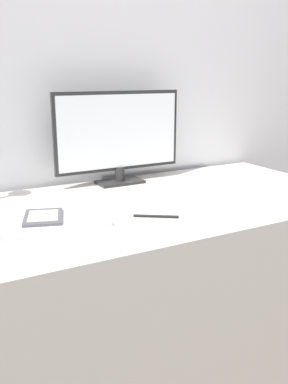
% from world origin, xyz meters
% --- Properties ---
extents(wall_back, '(3.60, 0.05, 2.40)m').
position_xyz_m(wall_back, '(0.00, 0.58, 1.20)').
color(wall_back, silver).
rests_on(wall_back, ground_plane).
extents(desk, '(1.53, 0.79, 0.73)m').
position_xyz_m(desk, '(0.00, 0.13, 0.36)').
color(desk, beige).
rests_on(desk, ground_plane).
extents(monitor, '(0.56, 0.11, 0.39)m').
position_xyz_m(monitor, '(-0.01, 0.44, 0.93)').
color(monitor, '#262626').
rests_on(monitor, desk).
extents(keyboard, '(0.31, 0.12, 0.01)m').
position_xyz_m(keyboard, '(0.24, 0.05, 0.73)').
color(keyboard, silver).
rests_on(keyboard, desk).
extents(laptop, '(0.34, 0.26, 0.02)m').
position_xyz_m(laptop, '(-0.42, 0.08, 0.74)').
color(laptop, silver).
rests_on(laptop, desk).
extents(ereader, '(0.16, 0.18, 0.01)m').
position_xyz_m(ereader, '(-0.44, 0.07, 0.75)').
color(ereader, '#4C4C51').
rests_on(ereader, laptop).
extents(pen, '(0.13, 0.09, 0.01)m').
position_xyz_m(pen, '(-0.10, -0.03, 0.73)').
color(pen, black).
rests_on(pen, desk).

